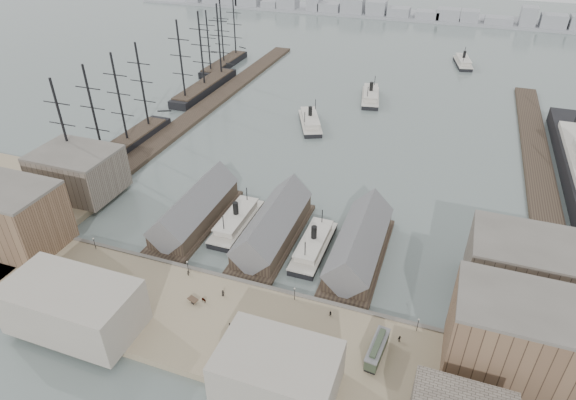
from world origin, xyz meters
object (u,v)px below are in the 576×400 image
at_px(tram, 377,350).
at_px(horse_cart_right, 243,342).
at_px(ferry_docked_west, 237,221).
at_px(horse_cart_center, 199,300).
at_px(horse_cart_left, 93,274).

height_order(tram, horse_cart_right, tram).
bearing_deg(ferry_docked_west, horse_cart_center, -80.00).
bearing_deg(ferry_docked_west, tram, -35.79).
height_order(tram, horse_cart_left, tram).
bearing_deg(tram, horse_cart_center, -175.93).
relative_size(ferry_docked_west, horse_cart_center, 5.36).
relative_size(horse_cart_center, horse_cart_right, 1.01).
relative_size(tram, horse_cart_left, 2.42).
height_order(tram, horse_cart_center, tram).
bearing_deg(horse_cart_center, ferry_docked_west, 28.67).
bearing_deg(horse_cart_center, horse_cart_right, -100.13).
height_order(horse_cart_left, horse_cart_right, horse_cart_right).
distance_m(horse_cart_left, horse_cart_center, 31.01).
distance_m(ferry_docked_west, tram, 62.32).
height_order(horse_cart_center, horse_cart_right, horse_cart_right).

